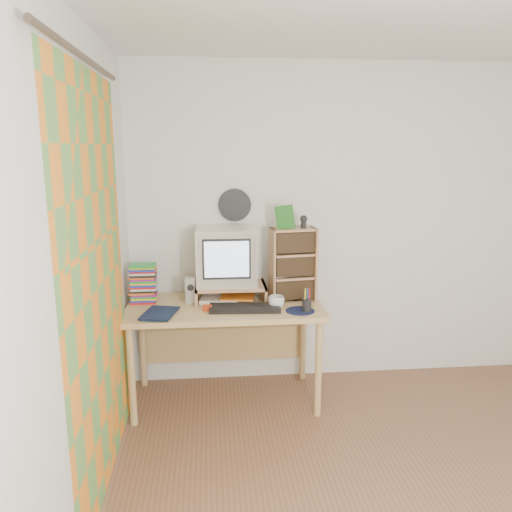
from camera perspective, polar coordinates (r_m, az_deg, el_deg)
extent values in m
plane|color=silver|center=(4.04, 10.88, 3.38)|extent=(3.50, 0.00, 3.50)
plane|color=silver|center=(2.26, -21.28, -4.43)|extent=(0.00, 3.50, 3.50)
plane|color=orange|center=(2.72, -17.61, -3.54)|extent=(0.00, 2.20, 2.20)
cylinder|color=black|center=(3.84, -2.45, 5.84)|extent=(0.25, 0.02, 0.25)
cube|color=tan|center=(3.64, -3.63, -5.84)|extent=(1.40, 0.70, 0.04)
cube|color=tan|center=(4.07, -3.71, -9.13)|extent=(1.33, 0.02, 0.41)
cylinder|color=tan|center=(3.55, -14.04, -13.21)|extent=(0.05, 0.05, 0.71)
cylinder|color=tan|center=(3.59, 7.14, -12.65)|extent=(0.05, 0.05, 0.71)
cylinder|color=tan|center=(4.08, -12.85, -9.70)|extent=(0.05, 0.05, 0.71)
cylinder|color=tan|center=(4.11, 5.38, -9.26)|extent=(0.05, 0.05, 0.71)
cube|color=tan|center=(3.71, -6.79, -4.25)|extent=(0.02, 0.30, 0.12)
cube|color=tan|center=(3.73, 0.92, -4.07)|extent=(0.02, 0.30, 0.12)
cube|color=tan|center=(3.70, -2.93, -3.42)|extent=(0.52, 0.30, 0.02)
cube|color=white|center=(3.69, -3.47, 0.03)|extent=(0.44, 0.44, 0.42)
cube|color=#ADAEB2|center=(3.67, -7.46, -3.87)|extent=(0.08, 0.08, 0.19)
cube|color=#ADAEB2|center=(3.70, 2.44, -3.43)|extent=(0.09, 0.09, 0.22)
cube|color=black|center=(3.50, -1.26, -5.97)|extent=(0.50, 0.20, 0.03)
cube|color=tan|center=(3.69, 4.20, -0.94)|extent=(0.34, 0.21, 0.54)
imported|color=white|center=(3.53, 2.35, -5.31)|extent=(0.14, 0.14, 0.09)
imported|color=#0F1B3A|center=(3.49, -12.58, -6.15)|extent=(0.29, 0.24, 0.05)
cylinder|color=#101936|center=(3.50, 5.06, -6.26)|extent=(0.26, 0.26, 0.00)
cube|color=red|center=(3.51, -5.51, -5.92)|extent=(0.08, 0.06, 0.04)
cube|color=#1D621C|center=(3.59, 3.33, 4.45)|extent=(0.13, 0.05, 0.17)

